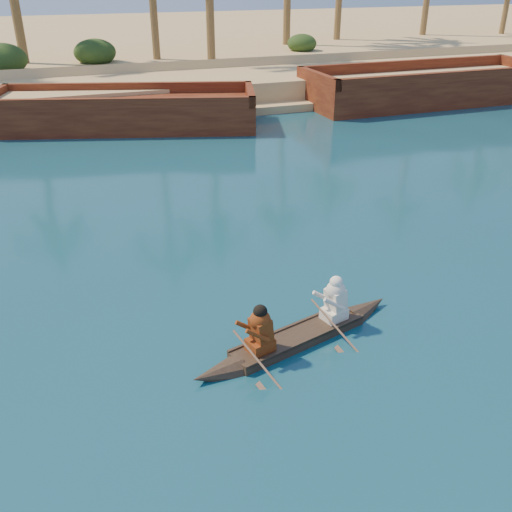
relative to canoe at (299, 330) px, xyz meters
name	(u,v)px	position (x,y,z in m)	size (l,w,h in m)	color
canoe	(299,330)	(0.00, 0.00, 0.00)	(4.57, 1.81, 1.26)	#403023
barge_mid	(125,112)	(-0.64, 17.44, 0.42)	(11.89, 6.82, 1.88)	brown
barge_right	(427,87)	(14.89, 17.44, 0.51)	(12.90, 4.34, 2.15)	brown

